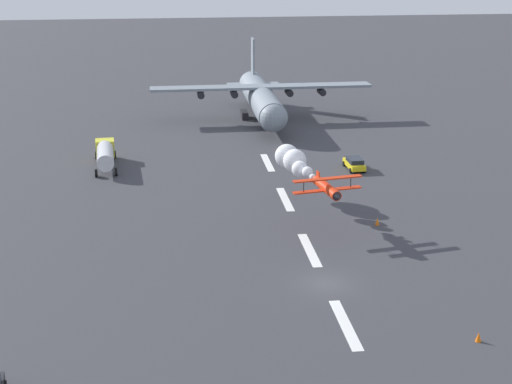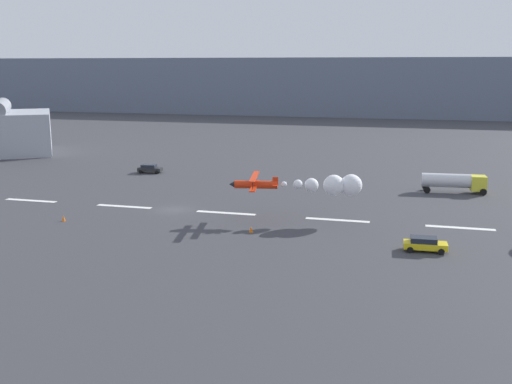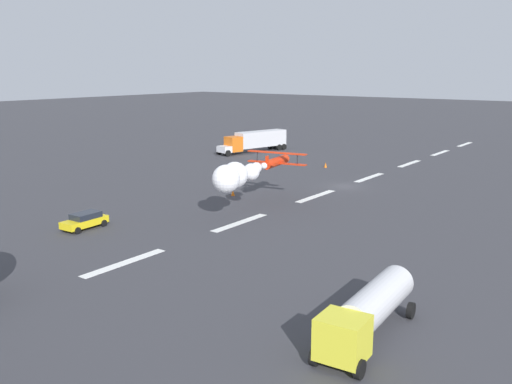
{
  "view_description": "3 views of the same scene",
  "coord_description": "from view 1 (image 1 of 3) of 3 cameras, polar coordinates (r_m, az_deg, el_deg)",
  "views": [
    {
      "loc": [
        -57.88,
        13.1,
        28.25
      ],
      "look_at": [
        17.26,
        3.87,
        2.59
      ],
      "focal_mm": 53.45,
      "sensor_mm": 36.0,
      "label": 1
    },
    {
      "loc": [
        30.06,
        -72.38,
        19.0
      ],
      "look_at": [
        12.02,
        -2.51,
        3.58
      ],
      "focal_mm": 41.8,
      "sensor_mm": 36.0,
      "label": 2
    },
    {
      "loc": [
        64.13,
        33.05,
        14.78
      ],
      "look_at": [
        19.26,
        0.0,
        2.62
      ],
      "focal_mm": 39.71,
      "sensor_mm": 36.0,
      "label": 3
    }
  ],
  "objects": [
    {
      "name": "fuel_tanker_truck",
      "position": [
        98.88,
        -11.22,
        2.81
      ],
      "size": [
        9.54,
        3.36,
        2.9
      ],
      "color": "yellow",
      "rests_on": "ground"
    },
    {
      "name": "traffic_cone_near",
      "position": [
        58.86,
        16.32,
        -10.37
      ],
      "size": [
        0.44,
        0.44,
        0.75
      ],
      "primitive_type": "cone",
      "color": "orange",
      "rests_on": "ground"
    },
    {
      "name": "followme_car_yellow",
      "position": [
        97.11,
        7.38,
        2.16
      ],
      "size": [
        4.49,
        2.18,
        1.52
      ],
      "color": "yellow",
      "rests_on": "ground"
    },
    {
      "name": "ground_plane",
      "position": [
        65.72,
        5.23,
        -6.81
      ],
      "size": [
        440.0,
        440.0,
        0.0
      ],
      "primitive_type": "plane",
      "color": "#38383D",
      "rests_on": "ground"
    },
    {
      "name": "runway_stripe_6",
      "position": [
        99.4,
        0.86,
        2.22
      ],
      "size": [
        8.0,
        0.9,
        0.01
      ],
      "primitive_type": "cube",
      "color": "white",
      "rests_on": "ground"
    },
    {
      "name": "cargo_transport_plane",
      "position": [
        121.22,
        0.48,
        6.95
      ],
      "size": [
        29.0,
        35.21,
        11.48
      ],
      "color": "gray",
      "rests_on": "ground"
    },
    {
      "name": "stunt_biplane_red",
      "position": [
        83.15,
        3.03,
        2.17
      ],
      "size": [
        16.21,
        7.11,
        2.7
      ],
      "color": "red"
    },
    {
      "name": "traffic_cone_far",
      "position": [
        78.95,
        9.07,
        -2.19
      ],
      "size": [
        0.44,
        0.44,
        0.75
      ],
      "primitive_type": "cone",
      "color": "orange",
      "rests_on": "ground"
    },
    {
      "name": "runway_stripe_4",
      "position": [
        72.23,
        4.03,
        -4.34
      ],
      "size": [
        8.0,
        0.9,
        0.01
      ],
      "primitive_type": "cube",
      "color": "white",
      "rests_on": "ground"
    },
    {
      "name": "runway_stripe_3",
      "position": [
        59.39,
        6.71,
        -9.81
      ],
      "size": [
        8.0,
        0.9,
        0.01
      ],
      "primitive_type": "cube",
      "color": "white",
      "rests_on": "ground"
    },
    {
      "name": "runway_stripe_5",
      "position": [
        85.65,
        2.19,
        -0.54
      ],
      "size": [
        8.0,
        0.9,
        0.01
      ],
      "primitive_type": "cube",
      "color": "white",
      "rests_on": "ground"
    }
  ]
}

